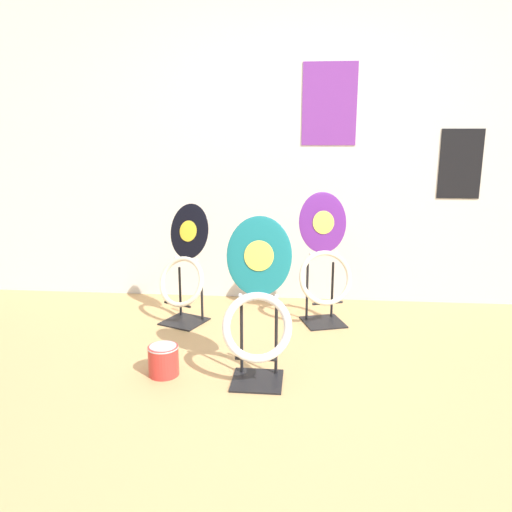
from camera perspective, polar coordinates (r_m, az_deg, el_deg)
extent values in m
plane|color=tan|center=(2.41, 4.18, -19.89)|extent=(14.00, 14.00, 0.00)
cube|color=silver|center=(4.05, 5.12, 13.05)|extent=(8.00, 0.06, 2.60)
cube|color=purple|center=(4.03, 8.40, 16.81)|extent=(0.42, 0.01, 0.62)
cube|color=black|center=(4.20, 22.34, 9.70)|extent=(0.32, 0.01, 0.53)
cube|color=black|center=(3.73, -8.18, -7.41)|extent=(0.37, 0.37, 0.01)
cylinder|color=black|center=(3.79, -8.67, -4.01)|extent=(0.02, 0.02, 0.37)
cylinder|color=black|center=(3.68, -6.20, -4.46)|extent=(0.02, 0.02, 0.37)
cylinder|color=black|center=(3.62, -8.98, -5.49)|extent=(0.21, 0.10, 0.02)
torus|color=beige|center=(3.62, -8.53, -2.91)|extent=(0.41, 0.31, 0.35)
ellipsoid|color=black|center=(3.63, -7.65, 2.83)|extent=(0.35, 0.23, 0.39)
ellipsoid|color=yellow|center=(3.61, -7.77, 2.84)|extent=(0.15, 0.10, 0.15)
sphere|color=silver|center=(3.68, -9.13, -0.16)|extent=(0.02, 0.02, 0.02)
sphere|color=silver|center=(3.58, -6.82, -0.48)|extent=(0.02, 0.02, 0.02)
cube|color=black|center=(2.86, 0.15, -14.05)|extent=(0.28, 0.28, 0.01)
cylinder|color=black|center=(2.86, -1.65, -9.46)|extent=(0.02, 0.02, 0.40)
cylinder|color=black|center=(2.84, 2.32, -9.60)|extent=(0.02, 0.02, 0.40)
cylinder|color=black|center=(2.71, -0.01, -11.69)|extent=(0.22, 0.02, 0.02)
torus|color=silver|center=(2.70, 0.11, -8.12)|extent=(0.38, 0.20, 0.36)
ellipsoid|color=#197075|center=(2.71, 0.36, 0.02)|extent=(0.36, 0.13, 0.43)
ellipsoid|color=#EADB4C|center=(2.70, 0.33, 0.03)|extent=(0.16, 0.05, 0.16)
sphere|color=silver|center=(2.73, -1.82, -4.53)|extent=(0.02, 0.02, 0.02)
sphere|color=silver|center=(2.71, 2.33, -4.65)|extent=(0.02, 0.02, 0.02)
cube|color=black|center=(3.71, 7.67, -7.50)|extent=(0.35, 0.35, 0.01)
cylinder|color=black|center=(3.69, 5.86, -4.04)|extent=(0.02, 0.02, 0.42)
cylinder|color=black|center=(3.76, 8.71, -3.81)|extent=(0.02, 0.02, 0.42)
cylinder|color=black|center=(3.59, 8.18, -5.34)|extent=(0.22, 0.09, 0.02)
torus|color=beige|center=(3.59, 7.96, -2.48)|extent=(0.42, 0.27, 0.38)
ellipsoid|color=#60237F|center=(3.59, 7.65, 3.82)|extent=(0.37, 0.19, 0.43)
ellipsoid|color=#E5CC4C|center=(3.57, 7.72, 3.82)|extent=(0.16, 0.08, 0.16)
sphere|color=silver|center=(3.56, 6.25, 0.28)|extent=(0.02, 0.02, 0.02)
sphere|color=silver|center=(3.63, 9.18, 0.43)|extent=(0.02, 0.02, 0.02)
cylinder|color=red|center=(2.94, -10.53, -11.67)|extent=(0.17, 0.17, 0.17)
torus|color=silver|center=(2.91, -10.60, -10.23)|extent=(0.18, 0.18, 0.01)
cylinder|color=#B2B2B7|center=(2.91, -10.60, -10.09)|extent=(0.15, 0.15, 0.00)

